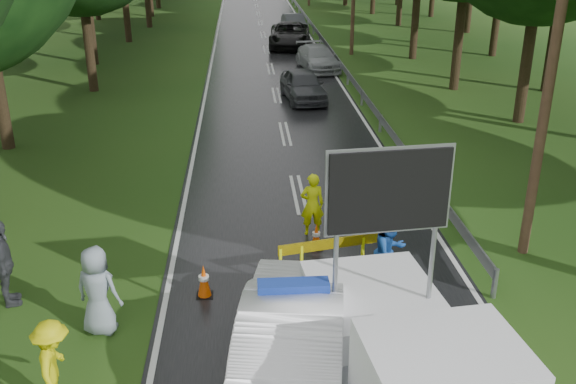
{
  "coord_description": "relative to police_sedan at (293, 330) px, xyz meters",
  "views": [
    {
      "loc": [
        -1.57,
        -11.56,
        7.45
      ],
      "look_at": [
        -0.52,
        3.12,
        1.3
      ],
      "focal_mm": 40.0,
      "sensor_mm": 36.0,
      "label": 1
    }
  ],
  "objects": [
    {
      "name": "cone_center",
      "position": [
        0.4,
        2.07,
        -0.44
      ],
      "size": [
        0.37,
        0.37,
        0.79
      ],
      "color": "black",
      "rests_on": "ground"
    },
    {
      "name": "bystander_mid",
      "position": [
        -5.82,
        2.57,
        0.14
      ],
      "size": [
        0.85,
        1.23,
        1.94
      ],
      "primitive_type": "imported",
      "rotation": [
        0.0,
        0.0,
        1.94
      ],
      "color": "#383A3E",
      "rests_on": "ground"
    },
    {
      "name": "bystander_right",
      "position": [
        -3.68,
        1.42,
        0.1
      ],
      "size": [
        1.04,
        0.84,
        1.85
      ],
      "primitive_type": "imported",
      "rotation": [
        0.0,
        0.0,
        2.83
      ],
      "color": "gray",
      "rests_on": "ground"
    },
    {
      "name": "ground",
      "position": [
        0.8,
        2.07,
        -0.83
      ],
      "size": [
        160.0,
        160.0,
        0.0
      ],
      "primitive_type": "plane",
      "color": "#1D4513",
      "rests_on": "ground"
    },
    {
      "name": "cone_left_mid",
      "position": [
        -1.72,
        2.57,
        -0.45
      ],
      "size": [
        0.36,
        0.36,
        0.77
      ],
      "color": "black",
      "rests_on": "ground"
    },
    {
      "name": "police_sedan",
      "position": [
        0.0,
        0.0,
        0.0
      ],
      "size": [
        2.49,
        5.2,
        1.81
      ],
      "rotation": [
        0.0,
        0.0,
        2.99
      ],
      "color": "white",
      "rests_on": "ground"
    },
    {
      "name": "cone_far",
      "position": [
        0.93,
        4.57,
        -0.49
      ],
      "size": [
        0.33,
        0.33,
        0.7
      ],
      "color": "black",
      "rests_on": "ground"
    },
    {
      "name": "cone_right",
      "position": [
        3.2,
        6.38,
        -0.49
      ],
      "size": [
        0.33,
        0.33,
        0.69
      ],
      "color": "black",
      "rests_on": "ground"
    },
    {
      "name": "utility_pole_near",
      "position": [
        6.0,
        4.07,
        4.24
      ],
      "size": [
        1.4,
        0.24,
        10.0
      ],
      "color": "#473021",
      "rests_on": "ground"
    },
    {
      "name": "work_truck",
      "position": [
        1.7,
        -1.32,
        0.3
      ],
      "size": [
        2.82,
        5.41,
        4.15
      ],
      "rotation": [
        0.0,
        0.0,
        0.11
      ],
      "color": "gray",
      "rests_on": "ground"
    },
    {
      "name": "barrier",
      "position": [
        1.13,
        3.07,
        -0.04
      ],
      "size": [
        2.47,
        0.6,
        1.04
      ],
      "rotation": [
        0.0,
        0.0,
        0.22
      ],
      "color": "#EEFE0D",
      "rests_on": "ground"
    },
    {
      "name": "bystander_left",
      "position": [
        -3.96,
        -0.7,
        -0.01
      ],
      "size": [
        0.76,
        1.14,
        1.64
      ],
      "primitive_type": "imported",
      "rotation": [
        0.0,
        0.0,
        1.72
      ],
      "color": "#D7D40B",
      "rests_on": "ground"
    },
    {
      "name": "queue_car_second",
      "position": [
        3.4,
        25.8,
        -0.18
      ],
      "size": [
        2.37,
        4.64,
        1.29
      ],
      "primitive_type": "imported",
      "rotation": [
        0.0,
        0.0,
        0.13
      ],
      "color": "#9FA2A7",
      "rests_on": "ground"
    },
    {
      "name": "civilian",
      "position": [
        2.3,
        2.57,
        0.09
      ],
      "size": [
        1.13,
        1.08,
        1.83
      ],
      "primitive_type": "imported",
      "rotation": [
        0.0,
        0.0,
        0.62
      ],
      "color": "#1849A0",
      "rests_on": "ground"
    },
    {
      "name": "guardrail",
      "position": [
        4.5,
        31.74,
        -0.28
      ],
      "size": [
        0.12,
        60.06,
        0.7
      ],
      "color": "gray",
      "rests_on": "ground"
    },
    {
      "name": "road",
      "position": [
        0.8,
        32.07,
        -0.82
      ],
      "size": [
        7.0,
        140.0,
        0.02
      ],
      "primitive_type": "cube",
      "color": "black",
      "rests_on": "ground"
    },
    {
      "name": "queue_car_first",
      "position": [
        1.96,
        19.14,
        -0.13
      ],
      "size": [
        2.12,
        4.26,
        1.4
      ],
      "primitive_type": "imported",
      "rotation": [
        0.0,
        0.0,
        0.12
      ],
      "color": "#3B3D42",
      "rests_on": "ground"
    },
    {
      "name": "officer",
      "position": [
        0.91,
        5.4,
        0.02
      ],
      "size": [
        0.63,
        0.43,
        1.69
      ],
      "primitive_type": "imported",
      "rotation": [
        0.0,
        0.0,
        3.19
      ],
      "color": "#E6F90D",
      "rests_on": "ground"
    },
    {
      "name": "queue_car_third",
      "position": [
        2.38,
        32.93,
        -0.05
      ],
      "size": [
        3.06,
        5.82,
        1.56
      ],
      "primitive_type": "imported",
      "rotation": [
        0.0,
        0.0,
        -0.08
      ],
      "color": "black",
      "rests_on": "ground"
    },
    {
      "name": "queue_car_fourth",
      "position": [
        3.14,
        38.93,
        -0.16
      ],
      "size": [
        1.75,
        4.17,
        1.34
      ],
      "primitive_type": "imported",
      "rotation": [
        0.0,
        0.0,
        0.08
      ],
      "color": "#464A4F",
      "rests_on": "ground"
    }
  ]
}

